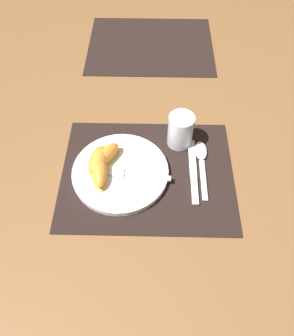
{
  "coord_description": "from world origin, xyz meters",
  "views": [
    {
      "loc": [
        0.01,
        -0.49,
        0.71
      ],
      "look_at": [
        -0.0,
        0.0,
        0.02
      ],
      "focal_mm": 35.0,
      "sensor_mm": 36.0,
      "label": 1
    }
  ],
  "objects_px": {
    "fork": "(128,173)",
    "citrus_wedge_1": "(99,161)",
    "juice_glass": "(180,132)",
    "plate": "(120,172)",
    "spoon": "(201,158)",
    "knife": "(193,172)",
    "citrus_wedge_2": "(99,168)",
    "citrus_wedge_0": "(104,157)"
  },
  "relations": [
    {
      "from": "knife",
      "to": "fork",
      "type": "height_order",
      "value": "fork"
    },
    {
      "from": "plate",
      "to": "knife",
      "type": "bearing_deg",
      "value": 2.2
    },
    {
      "from": "juice_glass",
      "to": "spoon",
      "type": "bearing_deg",
      "value": -45.89
    },
    {
      "from": "juice_glass",
      "to": "citrus_wedge_0",
      "type": "distance_m",
      "value": 0.22
    },
    {
      "from": "knife",
      "to": "citrus_wedge_2",
      "type": "bearing_deg",
      "value": -176.95
    },
    {
      "from": "citrus_wedge_1",
      "to": "juice_glass",
      "type": "bearing_deg",
      "value": 25.0
    },
    {
      "from": "knife",
      "to": "spoon",
      "type": "bearing_deg",
      "value": 61.5
    },
    {
      "from": "spoon",
      "to": "citrus_wedge_1",
      "type": "relative_size",
      "value": 1.83
    },
    {
      "from": "plate",
      "to": "spoon",
      "type": "relative_size",
      "value": 1.33
    },
    {
      "from": "fork",
      "to": "citrus_wedge_0",
      "type": "bearing_deg",
      "value": 148.42
    },
    {
      "from": "spoon",
      "to": "citrus_wedge_2",
      "type": "bearing_deg",
      "value": -167.63
    },
    {
      "from": "plate",
      "to": "citrus_wedge_0",
      "type": "relative_size",
      "value": 2.28
    },
    {
      "from": "plate",
      "to": "juice_glass",
      "type": "height_order",
      "value": "juice_glass"
    },
    {
      "from": "plate",
      "to": "citrus_wedge_1",
      "type": "xyz_separation_m",
      "value": [
        -0.06,
        0.01,
        0.03
      ]
    },
    {
      "from": "plate",
      "to": "citrus_wedge_2",
      "type": "height_order",
      "value": "citrus_wedge_2"
    },
    {
      "from": "juice_glass",
      "to": "fork",
      "type": "xyz_separation_m",
      "value": [
        -0.14,
        -0.12,
        -0.02
      ]
    },
    {
      "from": "citrus_wedge_1",
      "to": "citrus_wedge_0",
      "type": "bearing_deg",
      "value": 49.26
    },
    {
      "from": "plate",
      "to": "fork",
      "type": "height_order",
      "value": "fork"
    },
    {
      "from": "plate",
      "to": "knife",
      "type": "relative_size",
      "value": 1.22
    },
    {
      "from": "juice_glass",
      "to": "fork",
      "type": "relative_size",
      "value": 0.49
    },
    {
      "from": "plate",
      "to": "spoon",
      "type": "xyz_separation_m",
      "value": [
        0.22,
        0.05,
        -0.0
      ]
    },
    {
      "from": "spoon",
      "to": "fork",
      "type": "bearing_deg",
      "value": -161.99
    },
    {
      "from": "spoon",
      "to": "citrus_wedge_1",
      "type": "xyz_separation_m",
      "value": [
        -0.27,
        -0.04,
        0.03
      ]
    },
    {
      "from": "juice_glass",
      "to": "citrus_wedge_0",
      "type": "xyz_separation_m",
      "value": [
        -0.2,
        -0.08,
        -0.01
      ]
    },
    {
      "from": "citrus_wedge_0",
      "to": "knife",
      "type": "bearing_deg",
      "value": -5.07
    },
    {
      "from": "fork",
      "to": "citrus_wedge_1",
      "type": "height_order",
      "value": "citrus_wedge_1"
    },
    {
      "from": "juice_glass",
      "to": "knife",
      "type": "distance_m",
      "value": 0.12
    },
    {
      "from": "fork",
      "to": "spoon",
      "type": "bearing_deg",
      "value": 18.01
    },
    {
      "from": "spoon",
      "to": "knife",
      "type": "bearing_deg",
      "value": -118.5
    },
    {
      "from": "knife",
      "to": "citrus_wedge_0",
      "type": "distance_m",
      "value": 0.24
    },
    {
      "from": "spoon",
      "to": "citrus_wedge_2",
      "type": "height_order",
      "value": "citrus_wedge_2"
    },
    {
      "from": "knife",
      "to": "citrus_wedge_0",
      "type": "height_order",
      "value": "citrus_wedge_0"
    },
    {
      "from": "fork",
      "to": "citrus_wedge_0",
      "type": "relative_size",
      "value": 1.79
    },
    {
      "from": "citrus_wedge_1",
      "to": "knife",
      "type": "bearing_deg",
      "value": -1.44
    },
    {
      "from": "plate",
      "to": "knife",
      "type": "distance_m",
      "value": 0.19
    },
    {
      "from": "spoon",
      "to": "citrus_wedge_0",
      "type": "distance_m",
      "value": 0.26
    },
    {
      "from": "knife",
      "to": "plate",
      "type": "bearing_deg",
      "value": -177.8
    },
    {
      "from": "knife",
      "to": "citrus_wedge_1",
      "type": "distance_m",
      "value": 0.25
    },
    {
      "from": "citrus_wedge_0",
      "to": "citrus_wedge_1",
      "type": "height_order",
      "value": "citrus_wedge_1"
    },
    {
      "from": "plate",
      "to": "fork",
      "type": "relative_size",
      "value": 1.27
    },
    {
      "from": "juice_glass",
      "to": "spoon",
      "type": "xyz_separation_m",
      "value": [
        0.06,
        -0.06,
        -0.04
      ]
    },
    {
      "from": "knife",
      "to": "citrus_wedge_1",
      "type": "height_order",
      "value": "citrus_wedge_1"
    }
  ]
}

